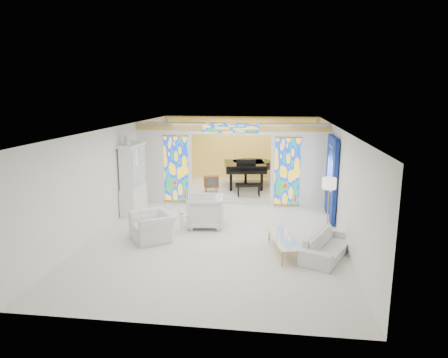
# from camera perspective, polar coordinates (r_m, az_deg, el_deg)

# --- Properties ---
(floor) EXTENTS (12.00, 12.00, 0.00)m
(floor) POSITION_cam_1_polar(r_m,az_deg,el_deg) (12.96, 0.01, -5.98)
(floor) COLOR silver
(floor) RESTS_ON ground
(ceiling) EXTENTS (7.00, 12.00, 0.02)m
(ceiling) POSITION_cam_1_polar(r_m,az_deg,el_deg) (12.36, 0.01, 7.36)
(ceiling) COLOR silver
(ceiling) RESTS_ON wall_back
(wall_back) EXTENTS (7.00, 0.02, 3.00)m
(wall_back) POSITION_cam_1_polar(r_m,az_deg,el_deg) (18.45, 2.40, 4.27)
(wall_back) COLOR white
(wall_back) RESTS_ON floor
(wall_front) EXTENTS (7.00, 0.02, 3.00)m
(wall_front) POSITION_cam_1_polar(r_m,az_deg,el_deg) (6.89, -6.48, -9.54)
(wall_front) COLOR white
(wall_front) RESTS_ON floor
(wall_left) EXTENTS (0.02, 12.00, 3.00)m
(wall_left) POSITION_cam_1_polar(r_m,az_deg,el_deg) (13.47, -14.93, 0.90)
(wall_left) COLOR white
(wall_left) RESTS_ON floor
(wall_right) EXTENTS (0.02, 12.00, 3.00)m
(wall_right) POSITION_cam_1_polar(r_m,az_deg,el_deg) (12.62, 15.97, 0.10)
(wall_right) COLOR white
(wall_right) RESTS_ON floor
(partition_wall) EXTENTS (7.00, 0.22, 3.00)m
(partition_wall) POSITION_cam_1_polar(r_m,az_deg,el_deg) (14.49, 1.02, 2.71)
(partition_wall) COLOR white
(partition_wall) RESTS_ON floor
(stained_glass_left) EXTENTS (0.90, 0.04, 2.40)m
(stained_glass_left) POSITION_cam_1_polar(r_m,az_deg,el_deg) (14.81, -6.87, 1.44)
(stained_glass_left) COLOR gold
(stained_glass_left) RESTS_ON partition_wall
(stained_glass_right) EXTENTS (0.90, 0.04, 2.40)m
(stained_glass_right) POSITION_cam_1_polar(r_m,az_deg,el_deg) (14.37, 9.04, 1.04)
(stained_glass_right) COLOR gold
(stained_glass_right) RESTS_ON partition_wall
(stained_glass_transom) EXTENTS (2.00, 0.04, 0.34)m
(stained_glass_transom) POSITION_cam_1_polar(r_m,az_deg,el_deg) (14.24, 0.99, 7.27)
(stained_glass_transom) COLOR gold
(stained_glass_transom) RESTS_ON partition_wall
(alcove_platform) EXTENTS (6.80, 3.80, 0.18)m
(alcove_platform) POSITION_cam_1_polar(r_m,az_deg,el_deg) (16.86, 1.79, -1.37)
(alcove_platform) COLOR silver
(alcove_platform) RESTS_ON floor
(gold_curtain_back) EXTENTS (6.70, 0.10, 2.90)m
(gold_curtain_back) POSITION_cam_1_polar(r_m,az_deg,el_deg) (18.34, 2.36, 4.22)
(gold_curtain_back) COLOR #DFBD4D
(gold_curtain_back) RESTS_ON wall_back
(chandelier) EXTENTS (0.48, 0.48, 0.30)m
(chandelier) POSITION_cam_1_polar(r_m,az_deg,el_deg) (16.34, 2.52, 6.95)
(chandelier) COLOR #B88A40
(chandelier) RESTS_ON ceiling
(blue_drapes) EXTENTS (0.14, 1.85, 2.65)m
(blue_drapes) POSITION_cam_1_polar(r_m,az_deg,el_deg) (13.27, 15.13, 1.06)
(blue_drapes) COLOR navy
(blue_drapes) RESTS_ON wall_right
(china_cabinet) EXTENTS (0.56, 1.46, 2.72)m
(china_cabinet) POSITION_cam_1_polar(r_m,az_deg,el_deg) (13.97, -12.87, 0.02)
(china_cabinet) COLOR white
(china_cabinet) RESTS_ON floor
(armchair_left) EXTENTS (1.53, 1.57, 0.77)m
(armchair_left) POSITION_cam_1_polar(r_m,az_deg,el_deg) (11.42, -10.21, -6.68)
(armchair_left) COLOR white
(armchair_left) RESTS_ON floor
(armchair_right) EXTENTS (1.18, 1.15, 0.99)m
(armchair_right) POSITION_cam_1_polar(r_m,az_deg,el_deg) (12.29, -2.69, -4.61)
(armchair_right) COLOR white
(armchair_right) RESTS_ON floor
(sofa) EXTENTS (1.57, 2.19, 0.60)m
(sofa) POSITION_cam_1_polar(r_m,az_deg,el_deg) (10.52, 14.55, -9.08)
(sofa) COLOR white
(sofa) RESTS_ON floor
(side_table) EXTENTS (0.54, 0.54, 0.56)m
(side_table) POSITION_cam_1_polar(r_m,az_deg,el_deg) (11.90, -6.10, -5.88)
(side_table) COLOR white
(side_table) RESTS_ON floor
(vase) EXTENTS (0.23, 0.23, 0.20)m
(vase) POSITION_cam_1_polar(r_m,az_deg,el_deg) (11.81, -6.13, -4.52)
(vase) COLOR white
(vase) RESTS_ON side_table
(coffee_table) EXTENTS (0.90, 1.85, 0.40)m
(coffee_table) POSITION_cam_1_polar(r_m,az_deg,el_deg) (10.47, 8.58, -8.52)
(coffee_table) COLOR silver
(coffee_table) RESTS_ON floor
(floor_lamp) EXTENTS (0.50, 0.50, 1.64)m
(floor_lamp) POSITION_cam_1_polar(r_m,az_deg,el_deg) (11.98, 14.79, -0.98)
(floor_lamp) COLOR #B88A40
(floor_lamp) RESTS_ON floor
(grand_piano) EXTENTS (2.16, 3.33, 1.25)m
(grand_piano) POSITION_cam_1_polar(r_m,az_deg,el_deg) (16.82, 3.45, 1.83)
(grand_piano) COLOR black
(grand_piano) RESTS_ON alcove_platform
(tv_console) EXTENTS (0.63, 0.53, 0.63)m
(tv_console) POSITION_cam_1_polar(r_m,az_deg,el_deg) (15.84, -1.83, -0.40)
(tv_console) COLOR #57341F
(tv_console) RESTS_ON alcove_platform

